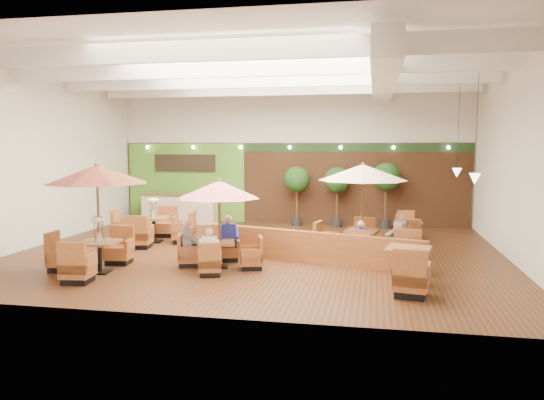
% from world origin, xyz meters
% --- Properties ---
extents(room, '(14.04, 14.00, 5.52)m').
position_xyz_m(room, '(0.25, 1.22, 3.63)').
color(room, '#381E0F').
rests_on(room, ground).
extents(service_counter, '(3.00, 0.75, 1.18)m').
position_xyz_m(service_counter, '(-4.40, 5.10, 0.58)').
color(service_counter, beige).
rests_on(service_counter, ground).
extents(booth_divider, '(5.98, 1.91, 0.86)m').
position_xyz_m(booth_divider, '(1.67, -1.20, 0.43)').
color(booth_divider, brown).
rests_on(booth_divider, ground).
extents(table_0, '(2.62, 2.71, 2.72)m').
position_xyz_m(table_0, '(-3.38, -3.23, 1.94)').
color(table_0, brown).
rests_on(table_0, ground).
extents(table_1, '(2.36, 2.36, 2.31)m').
position_xyz_m(table_1, '(-0.56, -2.15, 1.59)').
color(table_1, brown).
rests_on(table_1, ground).
extents(table_2, '(2.70, 2.70, 2.67)m').
position_xyz_m(table_2, '(3.00, -0.19, 1.82)').
color(table_2, brown).
rests_on(table_2, ground).
extents(table_3, '(2.83, 2.83, 1.60)m').
position_xyz_m(table_3, '(-3.70, 0.91, 0.44)').
color(table_3, brown).
rests_on(table_3, ground).
extents(table_4, '(1.11, 2.92, 1.06)m').
position_xyz_m(table_4, '(4.11, -2.86, 0.40)').
color(table_4, brown).
rests_on(table_4, ground).
extents(table_5, '(0.85, 2.41, 0.89)m').
position_xyz_m(table_5, '(4.42, 2.55, 0.34)').
color(table_5, brown).
rests_on(table_5, ground).
extents(topiary_0, '(0.99, 0.99, 2.31)m').
position_xyz_m(topiary_0, '(0.35, 5.30, 1.72)').
color(topiary_0, black).
rests_on(topiary_0, ground).
extents(topiary_1, '(0.99, 0.99, 2.30)m').
position_xyz_m(topiary_1, '(1.91, 5.30, 1.71)').
color(topiary_1, black).
rests_on(topiary_1, ground).
extents(topiary_2, '(1.07, 1.07, 2.48)m').
position_xyz_m(topiary_2, '(3.75, 5.30, 1.85)').
color(topiary_2, black).
rests_on(topiary_2, ground).
extents(diner_0, '(0.37, 0.32, 0.72)m').
position_xyz_m(diner_0, '(-0.56, -2.99, 0.73)').
color(diner_0, white).
rests_on(diner_0, ground).
extents(diner_1, '(0.43, 0.40, 0.79)m').
position_xyz_m(diner_1, '(-0.56, -1.31, 0.75)').
color(diner_1, '#2531A2').
rests_on(diner_1, ground).
extents(diner_2, '(0.41, 0.43, 0.78)m').
position_xyz_m(diner_2, '(-1.40, -2.15, 0.75)').
color(diner_2, slate).
rests_on(diner_2, ground).
extents(diner_3, '(0.37, 0.30, 0.74)m').
position_xyz_m(diner_3, '(3.00, -1.17, 0.73)').
color(diner_3, '#2531A2').
rests_on(diner_3, ground).
extents(diner_4, '(0.42, 0.47, 0.86)m').
position_xyz_m(diner_4, '(3.97, -0.19, 0.78)').
color(diner_4, white).
rests_on(diner_4, ground).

